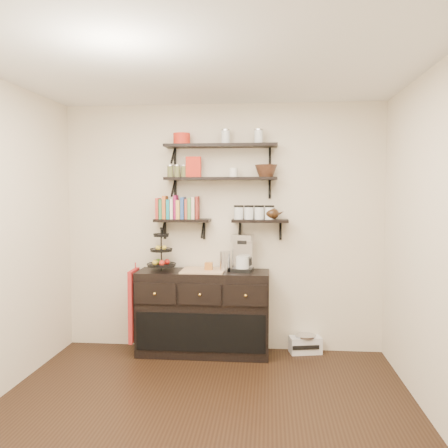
# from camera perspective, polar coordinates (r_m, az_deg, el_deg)

# --- Properties ---
(floor) EXTENTS (3.50, 3.50, 0.00)m
(floor) POSITION_cam_1_polar(r_m,az_deg,el_deg) (3.89, -2.98, -22.74)
(floor) COLOR black
(floor) RESTS_ON ground
(ceiling) EXTENTS (3.50, 3.50, 0.02)m
(ceiling) POSITION_cam_1_polar(r_m,az_deg,el_deg) (3.61, -3.14, 19.23)
(ceiling) COLOR white
(ceiling) RESTS_ON back_wall
(back_wall) EXTENTS (3.50, 0.02, 2.70)m
(back_wall) POSITION_cam_1_polar(r_m,az_deg,el_deg) (5.23, -0.22, -0.43)
(back_wall) COLOR beige
(back_wall) RESTS_ON ground
(right_wall) EXTENTS (0.02, 3.50, 2.70)m
(right_wall) POSITION_cam_1_polar(r_m,az_deg,el_deg) (3.68, 25.05, -2.65)
(right_wall) COLOR beige
(right_wall) RESTS_ON ground
(shelf_top) EXTENTS (1.20, 0.27, 0.23)m
(shelf_top) POSITION_cam_1_polar(r_m,az_deg,el_deg) (5.11, -0.37, 9.37)
(shelf_top) COLOR black
(shelf_top) RESTS_ON back_wall
(shelf_mid) EXTENTS (1.20, 0.27, 0.23)m
(shelf_mid) POSITION_cam_1_polar(r_m,az_deg,el_deg) (5.09, -0.37, 5.44)
(shelf_mid) COLOR black
(shelf_mid) RESTS_ON back_wall
(shelf_low_left) EXTENTS (0.60, 0.25, 0.23)m
(shelf_low_left) POSITION_cam_1_polar(r_m,az_deg,el_deg) (5.17, -4.99, 0.37)
(shelf_low_left) COLOR black
(shelf_low_left) RESTS_ON back_wall
(shelf_low_right) EXTENTS (0.60, 0.25, 0.23)m
(shelf_low_right) POSITION_cam_1_polar(r_m,az_deg,el_deg) (5.08, 4.36, 0.31)
(shelf_low_right) COLOR black
(shelf_low_right) RESTS_ON back_wall
(cookbooks) EXTENTS (0.43, 0.15, 0.26)m
(cookbooks) POSITION_cam_1_polar(r_m,az_deg,el_deg) (5.17, -5.58, 1.89)
(cookbooks) COLOR #BB352B
(cookbooks) RESTS_ON shelf_low_left
(glass_canisters) EXTENTS (0.43, 0.10, 0.13)m
(glass_canisters) POSITION_cam_1_polar(r_m,az_deg,el_deg) (5.08, 3.63, 1.30)
(glass_canisters) COLOR silver
(glass_canisters) RESTS_ON shelf_low_right
(sideboard) EXTENTS (1.40, 0.50, 0.92)m
(sideboard) POSITION_cam_1_polar(r_m,az_deg,el_deg) (5.17, -2.51, -10.58)
(sideboard) COLOR black
(sideboard) RESTS_ON floor
(fruit_stand) EXTENTS (0.30, 0.30, 0.45)m
(fruit_stand) POSITION_cam_1_polar(r_m,az_deg,el_deg) (5.14, -7.52, -3.87)
(fruit_stand) COLOR black
(fruit_stand) RESTS_ON sideboard
(candle) EXTENTS (0.08, 0.08, 0.08)m
(candle) POSITION_cam_1_polar(r_m,az_deg,el_deg) (5.06, -1.85, -5.07)
(candle) COLOR #9F5E24
(candle) RESTS_ON sideboard
(coffee_maker) EXTENTS (0.24, 0.24, 0.40)m
(coffee_maker) POSITION_cam_1_polar(r_m,az_deg,el_deg) (5.03, 2.25, -3.59)
(coffee_maker) COLOR black
(coffee_maker) RESTS_ON sideboard
(thermal_carafe) EXTENTS (0.11, 0.11, 0.22)m
(thermal_carafe) POSITION_cam_1_polar(r_m,az_deg,el_deg) (5.01, 0.12, -4.53)
(thermal_carafe) COLOR silver
(thermal_carafe) RESTS_ON sideboard
(apron) EXTENTS (0.04, 0.33, 0.76)m
(apron) POSITION_cam_1_polar(r_m,az_deg,el_deg) (5.20, -10.76, -9.53)
(apron) COLOR #AA2C12
(apron) RESTS_ON sideboard
(radio) EXTENTS (0.36, 0.26, 0.20)m
(radio) POSITION_cam_1_polar(r_m,az_deg,el_deg) (5.36, 9.76, -14.05)
(radio) COLOR silver
(radio) RESTS_ON floor
(recipe_box) EXTENTS (0.16, 0.06, 0.22)m
(recipe_box) POSITION_cam_1_polar(r_m,az_deg,el_deg) (5.13, -3.69, 6.86)
(recipe_box) COLOR red
(recipe_box) RESTS_ON shelf_mid
(walnut_bowl) EXTENTS (0.24, 0.24, 0.13)m
(walnut_bowl) POSITION_cam_1_polar(r_m,az_deg,el_deg) (5.06, 5.07, 6.38)
(walnut_bowl) COLOR black
(walnut_bowl) RESTS_ON shelf_mid
(ramekins) EXTENTS (0.09, 0.09, 0.10)m
(ramekins) POSITION_cam_1_polar(r_m,az_deg,el_deg) (5.07, 1.15, 6.19)
(ramekins) COLOR white
(ramekins) RESTS_ON shelf_mid
(teapot) EXTENTS (0.20, 0.15, 0.15)m
(teapot) POSITION_cam_1_polar(r_m,az_deg,el_deg) (5.08, 5.80, 1.37)
(teapot) COLOR black
(teapot) RESTS_ON shelf_low_right
(red_pot) EXTENTS (0.18, 0.18, 0.12)m
(red_pot) POSITION_cam_1_polar(r_m,az_deg,el_deg) (5.17, -5.11, 10.16)
(red_pot) COLOR red
(red_pot) RESTS_ON shelf_top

